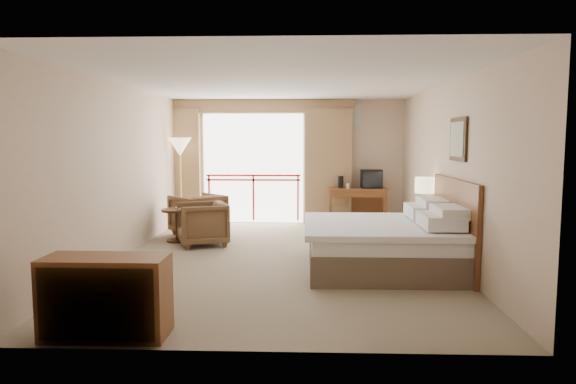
{
  "coord_description": "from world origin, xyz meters",
  "views": [
    {
      "loc": [
        0.37,
        -7.81,
        1.86
      ],
      "look_at": [
        0.08,
        0.4,
        1.0
      ],
      "focal_mm": 32.0,
      "sensor_mm": 36.0,
      "label": 1
    }
  ],
  "objects_px": {
    "nightstand": "(424,232)",
    "dresser": "(106,297)",
    "wastebasket": "(331,221)",
    "armchair_near": "(203,245)",
    "table_lamp": "(425,186)",
    "armchair_far": "(198,235)",
    "desk": "(357,196)",
    "side_table": "(177,219)",
    "bed": "(385,243)",
    "tv": "(371,179)",
    "floor_lamp": "(180,150)"
  },
  "relations": [
    {
      "from": "nightstand",
      "to": "dresser",
      "type": "xyz_separation_m",
      "value": [
        -3.83,
        -3.85,
        0.06
      ]
    },
    {
      "from": "wastebasket",
      "to": "armchair_near",
      "type": "height_order",
      "value": "armchair_near"
    },
    {
      "from": "table_lamp",
      "to": "wastebasket",
      "type": "xyz_separation_m",
      "value": [
        -1.43,
        2.06,
        -0.93
      ]
    },
    {
      "from": "armchair_far",
      "to": "desk",
      "type": "bearing_deg",
      "value": 155.92
    },
    {
      "from": "side_table",
      "to": "armchair_near",
      "type": "bearing_deg",
      "value": -29.17
    },
    {
      "from": "wastebasket",
      "to": "armchair_near",
      "type": "xyz_separation_m",
      "value": [
        -2.34,
        -1.77,
        -0.16
      ]
    },
    {
      "from": "wastebasket",
      "to": "nightstand",
      "type": "bearing_deg",
      "value": -55.86
    },
    {
      "from": "bed",
      "to": "wastebasket",
      "type": "distance_m",
      "value": 3.41
    },
    {
      "from": "tv",
      "to": "dresser",
      "type": "xyz_separation_m",
      "value": [
        -3.26,
        -6.31,
        -0.62
      ]
    },
    {
      "from": "wastebasket",
      "to": "dresser",
      "type": "height_order",
      "value": "dresser"
    },
    {
      "from": "table_lamp",
      "to": "bed",
      "type": "bearing_deg",
      "value": -122.74
    },
    {
      "from": "armchair_near",
      "to": "dresser",
      "type": "relative_size",
      "value": 0.72
    },
    {
      "from": "wastebasket",
      "to": "side_table",
      "type": "bearing_deg",
      "value": -152.69
    },
    {
      "from": "desk",
      "to": "bed",
      "type": "bearing_deg",
      "value": -84.83
    },
    {
      "from": "tv",
      "to": "wastebasket",
      "type": "bearing_deg",
      "value": -175.32
    },
    {
      "from": "tv",
      "to": "armchair_far",
      "type": "relative_size",
      "value": 0.5
    },
    {
      "from": "nightstand",
      "to": "armchair_near",
      "type": "xyz_separation_m",
      "value": [
        -3.77,
        0.33,
        -0.32
      ]
    },
    {
      "from": "nightstand",
      "to": "armchair_far",
      "type": "height_order",
      "value": "nightstand"
    },
    {
      "from": "desk",
      "to": "side_table",
      "type": "bearing_deg",
      "value": -146.44
    },
    {
      "from": "armchair_far",
      "to": "nightstand",
      "type": "bearing_deg",
      "value": 117.09
    },
    {
      "from": "nightstand",
      "to": "side_table",
      "type": "height_order",
      "value": "nightstand"
    },
    {
      "from": "table_lamp",
      "to": "dresser",
      "type": "height_order",
      "value": "table_lamp"
    },
    {
      "from": "bed",
      "to": "floor_lamp",
      "type": "bearing_deg",
      "value": 137.9
    },
    {
      "from": "armchair_near",
      "to": "side_table",
      "type": "bearing_deg",
      "value": -138.7
    },
    {
      "from": "nightstand",
      "to": "armchair_far",
      "type": "relative_size",
      "value": 0.74
    },
    {
      "from": "table_lamp",
      "to": "desk",
      "type": "relative_size",
      "value": 0.45
    },
    {
      "from": "desk",
      "to": "armchair_far",
      "type": "relative_size",
      "value": 1.42
    },
    {
      "from": "desk",
      "to": "dresser",
      "type": "relative_size",
      "value": 1.08
    },
    {
      "from": "floor_lamp",
      "to": "nightstand",
      "type": "bearing_deg",
      "value": -25.12
    },
    {
      "from": "tv",
      "to": "dresser",
      "type": "bearing_deg",
      "value": -135.24
    },
    {
      "from": "armchair_far",
      "to": "floor_lamp",
      "type": "relative_size",
      "value": 0.47
    },
    {
      "from": "armchair_far",
      "to": "side_table",
      "type": "xyz_separation_m",
      "value": [
        -0.24,
        -0.67,
        0.41
      ]
    },
    {
      "from": "bed",
      "to": "dresser",
      "type": "height_order",
      "value": "bed"
    },
    {
      "from": "armchair_far",
      "to": "table_lamp",
      "type": "bearing_deg",
      "value": 117.74
    },
    {
      "from": "bed",
      "to": "wastebasket",
      "type": "height_order",
      "value": "bed"
    },
    {
      "from": "table_lamp",
      "to": "wastebasket",
      "type": "relative_size",
      "value": 1.79
    },
    {
      "from": "side_table",
      "to": "armchair_far",
      "type": "bearing_deg",
      "value": 70.29
    },
    {
      "from": "nightstand",
      "to": "floor_lamp",
      "type": "bearing_deg",
      "value": 159.87
    },
    {
      "from": "nightstand",
      "to": "side_table",
      "type": "relative_size",
      "value": 1.1
    },
    {
      "from": "armchair_far",
      "to": "floor_lamp",
      "type": "distance_m",
      "value": 1.91
    },
    {
      "from": "bed",
      "to": "armchair_far",
      "type": "relative_size",
      "value": 2.43
    },
    {
      "from": "bed",
      "to": "table_lamp",
      "type": "distance_m",
      "value": 1.69
    },
    {
      "from": "side_table",
      "to": "table_lamp",
      "type": "bearing_deg",
      "value": -7.65
    },
    {
      "from": "bed",
      "to": "desk",
      "type": "height_order",
      "value": "bed"
    },
    {
      "from": "armchair_far",
      "to": "side_table",
      "type": "bearing_deg",
      "value": 25.12
    },
    {
      "from": "tv",
      "to": "side_table",
      "type": "height_order",
      "value": "tv"
    },
    {
      "from": "table_lamp",
      "to": "desk",
      "type": "xyz_separation_m",
      "value": [
        -0.87,
        2.47,
        -0.45
      ]
    },
    {
      "from": "table_lamp",
      "to": "floor_lamp",
      "type": "distance_m",
      "value": 5.08
    },
    {
      "from": "tv",
      "to": "armchair_far",
      "type": "bearing_deg",
      "value": -179.41
    },
    {
      "from": "wastebasket",
      "to": "floor_lamp",
      "type": "xyz_separation_m",
      "value": [
        -3.16,
        0.05,
        1.46
      ]
    }
  ]
}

